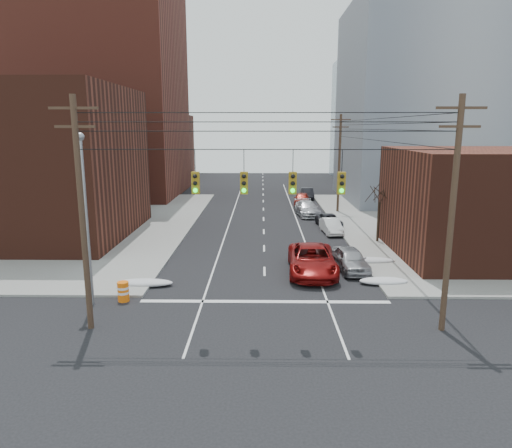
{
  "coord_description": "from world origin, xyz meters",
  "views": [
    {
      "loc": [
        -0.19,
        -17.57,
        9.57
      ],
      "look_at": [
        -0.59,
        13.34,
        3.0
      ],
      "focal_mm": 32.0,
      "sensor_mm": 36.0,
      "label": 1
    }
  ],
  "objects_px": {
    "lot_car_b": "(125,211)",
    "parked_car_d": "(307,209)",
    "red_pickup": "(312,260)",
    "lot_car_a": "(94,230)",
    "construction_barrel": "(123,291)",
    "parked_car_e": "(302,199)",
    "parked_car_b": "(331,226)",
    "parked_car_c": "(329,221)",
    "parked_car_f": "(307,193)",
    "lot_car_c": "(32,236)",
    "lot_car_d": "(101,215)",
    "parked_car_a": "(350,259)"
  },
  "relations": [
    {
      "from": "lot_car_c",
      "to": "lot_car_b",
      "type": "bearing_deg",
      "value": -13.93
    },
    {
      "from": "parked_car_b",
      "to": "construction_barrel",
      "type": "distance_m",
      "value": 22.02
    },
    {
      "from": "parked_car_a",
      "to": "parked_car_e",
      "type": "bearing_deg",
      "value": 85.99
    },
    {
      "from": "red_pickup",
      "to": "lot_car_a",
      "type": "bearing_deg",
      "value": 155.16
    },
    {
      "from": "lot_car_b",
      "to": "construction_barrel",
      "type": "height_order",
      "value": "lot_car_b"
    },
    {
      "from": "parked_car_d",
      "to": "parked_car_e",
      "type": "xyz_separation_m",
      "value": [
        0.0,
        6.92,
        -0.01
      ]
    },
    {
      "from": "parked_car_b",
      "to": "parked_car_d",
      "type": "relative_size",
      "value": 0.76
    },
    {
      "from": "construction_barrel",
      "to": "parked_car_a",
      "type": "bearing_deg",
      "value": 22.87
    },
    {
      "from": "parked_car_e",
      "to": "lot_car_b",
      "type": "xyz_separation_m",
      "value": [
        -19.69,
        -8.54,
        0.04
      ]
    },
    {
      "from": "parked_car_d",
      "to": "lot_car_d",
      "type": "bearing_deg",
      "value": -176.07
    },
    {
      "from": "parked_car_b",
      "to": "lot_car_a",
      "type": "height_order",
      "value": "lot_car_a"
    },
    {
      "from": "lot_car_a",
      "to": "lot_car_b",
      "type": "height_order",
      "value": "lot_car_a"
    },
    {
      "from": "lot_car_b",
      "to": "lot_car_c",
      "type": "bearing_deg",
      "value": 152.94
    },
    {
      "from": "parked_car_b",
      "to": "parked_car_f",
      "type": "distance_m",
      "value": 20.92
    },
    {
      "from": "parked_car_b",
      "to": "lot_car_b",
      "type": "relative_size",
      "value": 0.86
    },
    {
      "from": "lot_car_c",
      "to": "lot_car_d",
      "type": "height_order",
      "value": "lot_car_d"
    },
    {
      "from": "lot_car_b",
      "to": "parked_car_d",
      "type": "bearing_deg",
      "value": -92.91
    },
    {
      "from": "parked_car_a",
      "to": "parked_car_b",
      "type": "bearing_deg",
      "value": 81.93
    },
    {
      "from": "parked_car_b",
      "to": "parked_car_e",
      "type": "xyz_separation_m",
      "value": [
        -1.39,
        15.53,
        0.1
      ]
    },
    {
      "from": "parked_car_f",
      "to": "lot_car_c",
      "type": "distance_m",
      "value": 35.97
    },
    {
      "from": "red_pickup",
      "to": "lot_car_d",
      "type": "xyz_separation_m",
      "value": [
        -19.76,
        16.3,
        -0.09
      ]
    },
    {
      "from": "parked_car_d",
      "to": "parked_car_f",
      "type": "distance_m",
      "value": 12.37
    },
    {
      "from": "red_pickup",
      "to": "lot_car_a",
      "type": "xyz_separation_m",
      "value": [
        -17.9,
        9.07,
        -0.06
      ]
    },
    {
      "from": "lot_car_a",
      "to": "lot_car_c",
      "type": "bearing_deg",
      "value": 131.85
    },
    {
      "from": "parked_car_b",
      "to": "lot_car_b",
      "type": "bearing_deg",
      "value": 156.42
    },
    {
      "from": "lot_car_c",
      "to": "lot_car_d",
      "type": "distance_m",
      "value": 9.73
    },
    {
      "from": "parked_car_e",
      "to": "parked_car_f",
      "type": "bearing_deg",
      "value": 83.22
    },
    {
      "from": "red_pickup",
      "to": "parked_car_c",
      "type": "xyz_separation_m",
      "value": [
        3.23,
        14.48,
        -0.3
      ]
    },
    {
      "from": "parked_car_c",
      "to": "lot_car_d",
      "type": "relative_size",
      "value": 1.11
    },
    {
      "from": "parked_car_b",
      "to": "parked_car_c",
      "type": "height_order",
      "value": "parked_car_b"
    },
    {
      "from": "lot_car_b",
      "to": "lot_car_c",
      "type": "xyz_separation_m",
      "value": [
        -4.18,
        -11.84,
        0.02
      ]
    },
    {
      "from": "lot_car_c",
      "to": "parked_car_e",
      "type": "bearing_deg",
      "value": -44.0
    },
    {
      "from": "lot_car_a",
      "to": "parked_car_c",
      "type": "bearing_deg",
      "value": -60.49
    },
    {
      "from": "parked_car_b",
      "to": "parked_car_e",
      "type": "height_order",
      "value": "parked_car_e"
    },
    {
      "from": "parked_car_e",
      "to": "parked_car_a",
      "type": "bearing_deg",
      "value": -81.65
    },
    {
      "from": "parked_car_a",
      "to": "lot_car_b",
      "type": "bearing_deg",
      "value": 132.67
    },
    {
      "from": "parked_car_c",
      "to": "construction_barrel",
      "type": "xyz_separation_m",
      "value": [
        -14.34,
        -19.62,
        -0.04
      ]
    },
    {
      "from": "parked_car_c",
      "to": "lot_car_c",
      "type": "height_order",
      "value": "lot_car_c"
    },
    {
      "from": "parked_car_d",
      "to": "lot_car_b",
      "type": "bearing_deg",
      "value": 177.92
    },
    {
      "from": "lot_car_b",
      "to": "parked_car_a",
      "type": "bearing_deg",
      "value": -138.7
    },
    {
      "from": "parked_car_f",
      "to": "lot_car_b",
      "type": "relative_size",
      "value": 0.9
    },
    {
      "from": "red_pickup",
      "to": "lot_car_c",
      "type": "bearing_deg",
      "value": 164.81
    },
    {
      "from": "parked_car_a",
      "to": "parked_car_e",
      "type": "distance_m",
      "value": 26.63
    },
    {
      "from": "parked_car_d",
      "to": "lot_car_a",
      "type": "height_order",
      "value": "parked_car_d"
    },
    {
      "from": "red_pickup",
      "to": "parked_car_e",
      "type": "xyz_separation_m",
      "value": [
        1.63,
        27.27,
        -0.14
      ]
    },
    {
      "from": "lot_car_a",
      "to": "lot_car_d",
      "type": "height_order",
      "value": "lot_car_a"
    },
    {
      "from": "construction_barrel",
      "to": "lot_car_c",
      "type": "bearing_deg",
      "value": 132.74
    },
    {
      "from": "parked_car_c",
      "to": "parked_car_e",
      "type": "distance_m",
      "value": 12.9
    },
    {
      "from": "lot_car_b",
      "to": "lot_car_d",
      "type": "xyz_separation_m",
      "value": [
        -1.71,
        -2.43,
        0.02
      ]
    },
    {
      "from": "lot_car_b",
      "to": "lot_car_c",
      "type": "height_order",
      "value": "lot_car_c"
    }
  ]
}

